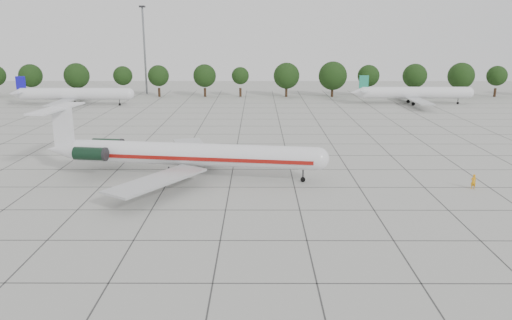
% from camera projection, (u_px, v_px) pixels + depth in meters
% --- Properties ---
extents(ground, '(260.00, 260.00, 0.00)m').
position_uv_depth(ground, '(230.00, 187.00, 61.41)').
color(ground, '#ABACA4').
rests_on(ground, ground).
extents(apron_joints, '(170.00, 170.00, 0.02)m').
position_uv_depth(apron_joints, '(235.00, 157.00, 75.92)').
color(apron_joints, '#383838').
rests_on(apron_joints, ground).
extents(main_airliner, '(37.82, 29.57, 8.90)m').
position_uv_depth(main_airliner, '(178.00, 154.00, 65.06)').
color(main_airliner, silver).
rests_on(main_airliner, ground).
extents(ground_crew, '(0.68, 0.46, 1.84)m').
position_uv_depth(ground_crew, '(473.00, 182.00, 60.59)').
color(ground_crew, orange).
rests_on(ground_crew, ground).
extents(bg_airliner_b, '(28.24, 27.20, 7.40)m').
position_uv_depth(bg_airliner_b, '(74.00, 94.00, 126.33)').
color(bg_airliner_b, silver).
rests_on(bg_airliner_b, ground).
extents(bg_airliner_d, '(28.24, 27.20, 7.40)m').
position_uv_depth(bg_airliner_d, '(415.00, 93.00, 128.62)').
color(bg_airliner_d, silver).
rests_on(bg_airliner_d, ground).
extents(tree_line, '(249.86, 8.44, 10.22)m').
position_uv_depth(tree_line, '(205.00, 76.00, 142.13)').
color(tree_line, '#332114').
rests_on(tree_line, ground).
extents(floodlight_mast, '(1.60, 1.60, 25.45)m').
position_uv_depth(floodlight_mast, '(144.00, 45.00, 146.85)').
color(floodlight_mast, slate).
rests_on(floodlight_mast, ground).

